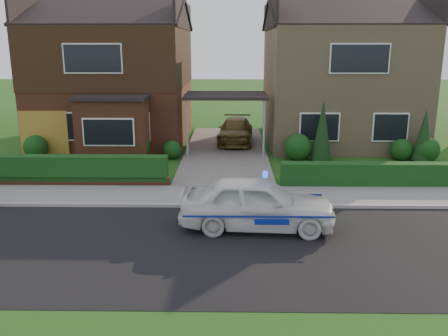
{
  "coord_description": "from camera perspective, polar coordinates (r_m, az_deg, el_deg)",
  "views": [
    {
      "loc": [
        0.27,
        -11.1,
        5.0
      ],
      "look_at": [
        0.03,
        3.5,
        1.18
      ],
      "focal_mm": 38.0,
      "sensor_mm": 36.0,
      "label": 1
    }
  ],
  "objects": [
    {
      "name": "conifer_a",
      "position": [
        21.01,
        11.73,
        4.22
      ],
      "size": [
        0.9,
        0.9,
        2.6
      ],
      "primitive_type": "cone",
      "color": "black",
      "rests_on": "ground"
    },
    {
      "name": "dwarf_wall",
      "position": [
        18.14,
        -18.67,
        -1.53
      ],
      "size": [
        7.7,
        0.25,
        0.36
      ],
      "primitive_type": "cube",
      "color": "brown",
      "rests_on": "ground"
    },
    {
      "name": "shrub_right_mid",
      "position": [
        22.4,
        20.57,
        2.08
      ],
      "size": [
        0.96,
        0.96,
        0.96
      ],
      "primitive_type": "sphere",
      "color": "black",
      "rests_on": "ground"
    },
    {
      "name": "conifer_b",
      "position": [
        22.29,
        22.9,
        3.43
      ],
      "size": [
        0.9,
        0.9,
        2.2
      ],
      "primitive_type": "cone",
      "color": "black",
      "rests_on": "ground"
    },
    {
      "name": "potted_plant_c",
      "position": [
        18.32,
        -14.03,
        -0.26
      ],
      "size": [
        0.5,
        0.5,
        0.84
      ],
      "primitive_type": "imported",
      "rotation": [
        0.0,
        0.0,
        1.64
      ],
      "color": "gray",
      "rests_on": "ground"
    },
    {
      "name": "garage_door",
      "position": [
        23.06,
        -20.82,
        3.84
      ],
      "size": [
        2.2,
        0.1,
        2.1
      ],
      "primitive_type": "cube",
      "color": "olive",
      "rests_on": "ground"
    },
    {
      "name": "shrub_right_far",
      "position": [
        22.47,
        23.23,
        2.02
      ],
      "size": [
        1.08,
        1.08,
        1.08
      ],
      "primitive_type": "sphere",
      "color": "black",
      "rests_on": "ground"
    },
    {
      "name": "shrub_right_near",
      "position": [
        21.17,
        8.87,
        2.49
      ],
      "size": [
        1.2,
        1.2,
        1.2
      ],
      "primitive_type": "sphere",
      "color": "black",
      "rests_on": "ground"
    },
    {
      "name": "hedge_right",
      "position": [
        18.06,
        18.73,
        -2.2
      ],
      "size": [
        7.5,
        0.55,
        0.8
      ],
      "primitive_type": "cube",
      "color": "black",
      "rests_on": "ground"
    },
    {
      "name": "shrub_left_near",
      "position": [
        21.37,
        -6.28,
        2.2
      ],
      "size": [
        0.84,
        0.84,
        0.84
      ],
      "primitive_type": "sphere",
      "color": "black",
      "rests_on": "ground"
    },
    {
      "name": "driveway_car",
      "position": [
        24.26,
        1.4,
        4.51
      ],
      "size": [
        1.92,
        4.24,
        1.21
      ],
      "primitive_type": "imported",
      "rotation": [
        0.0,
        0.0,
        -0.05
      ],
      "color": "brown",
      "rests_on": "driveway"
    },
    {
      "name": "shrub_left_mid",
      "position": [
        21.29,
        -10.68,
        2.65
      ],
      "size": [
        1.32,
        1.32,
        1.32
      ],
      "primitive_type": "sphere",
      "color": "black",
      "rests_on": "ground"
    },
    {
      "name": "police_car",
      "position": [
        13.17,
        4.02,
        -4.29
      ],
      "size": [
        3.93,
        4.37,
        1.62
      ],
      "rotation": [
        0.0,
        0.0,
        1.51
      ],
      "color": "silver",
      "rests_on": "ground"
    },
    {
      "name": "kerb",
      "position": [
        14.99,
        -0.15,
        -4.57
      ],
      "size": [
        60.0,
        0.16,
        0.12
      ],
      "primitive_type": "cube",
      "color": "#9E9993",
      "rests_on": "ground"
    },
    {
      "name": "carport_link",
      "position": [
        22.18,
        0.23,
        8.6
      ],
      "size": [
        3.8,
        3.0,
        2.77
      ],
      "color": "black",
      "rests_on": "ground"
    },
    {
      "name": "shrub_left_far",
      "position": [
        22.83,
        -21.71,
        2.35
      ],
      "size": [
        1.08,
        1.08,
        1.08
      ],
      "primitive_type": "sphere",
      "color": "black",
      "rests_on": "ground"
    },
    {
      "name": "house_left",
      "position": [
        25.75,
        -12.94,
        11.66
      ],
      "size": [
        7.5,
        9.53,
        7.25
      ],
      "color": "brown",
      "rests_on": "ground"
    },
    {
      "name": "hedge_left",
      "position": [
        18.32,
        -18.47,
        -1.94
      ],
      "size": [
        7.5,
        0.55,
        0.9
      ],
      "primitive_type": "cube",
      "color": "black",
      "rests_on": "ground"
    },
    {
      "name": "driveway",
      "position": [
        22.65,
        0.22,
        2.07
      ],
      "size": [
        3.8,
        12.0,
        0.12
      ],
      "primitive_type": "cube",
      "color": "#666059",
      "rests_on": "ground"
    },
    {
      "name": "house_right",
      "position": [
        25.73,
        13.6,
        11.29
      ],
      "size": [
        7.5,
        8.06,
        7.25
      ],
      "color": "tan",
      "rests_on": "ground"
    },
    {
      "name": "sidewalk",
      "position": [
        15.99,
        -0.08,
        -3.36
      ],
      "size": [
        60.0,
        2.0,
        0.1
      ],
      "primitive_type": "cube",
      "color": "slate",
      "rests_on": "ground"
    },
    {
      "name": "ground",
      "position": [
        12.18,
        -0.42,
        -9.57
      ],
      "size": [
        120.0,
        120.0,
        0.0
      ],
      "primitive_type": "plane",
      "color": "#1C4B14",
      "rests_on": "ground"
    },
    {
      "name": "road",
      "position": [
        12.18,
        -0.42,
        -9.57
      ],
      "size": [
        60.0,
        6.0,
        0.02
      ],
      "primitive_type": "cube",
      "color": "black",
      "rests_on": "ground"
    },
    {
      "name": "potted_plant_a",
      "position": [
        19.6,
        -24.45,
        -0.32
      ],
      "size": [
        0.47,
        0.39,
        0.76
      ],
      "primitive_type": "imported",
      "rotation": [
        0.0,
        0.0,
        0.34
      ],
      "color": "gray",
      "rests_on": "ground"
    }
  ]
}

